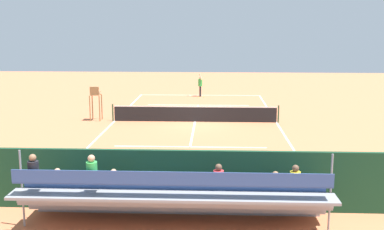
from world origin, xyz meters
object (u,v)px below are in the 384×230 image
at_px(bleacher_stand, 173,197).
at_px(tennis_ball_near, 204,97).
at_px(umpire_chair, 95,100).
at_px(tennis_ball_far, 198,97).
at_px(courtside_bench, 244,186).
at_px(equipment_bag, 187,198).
at_px(tennis_player, 200,84).
at_px(tennis_racket, 190,96).
at_px(tennis_net, 195,114).

height_order(bleacher_stand, tennis_ball_near, bleacher_stand).
xyz_separation_m(umpire_chair, tennis_ball_far, (-6.08, -9.67, -1.28)).
bearing_deg(umpire_chair, courtside_bench, 121.95).
xyz_separation_m(equipment_bag, tennis_player, (0.23, -23.78, 0.84)).
bearing_deg(tennis_racket, courtside_bench, 97.22).
xyz_separation_m(tennis_racket, tennis_ball_near, (-1.19, 0.82, 0.02)).
distance_m(tennis_player, tennis_racket, 1.37).
height_order(courtside_bench, tennis_ball_far, courtside_bench).
bearing_deg(tennis_player, tennis_ball_near, 119.56).
bearing_deg(tennis_player, bleacher_stand, 89.84).
bearing_deg(equipment_bag, tennis_net, -88.87).
xyz_separation_m(courtside_bench, equipment_bag, (1.91, 0.13, -0.38)).
height_order(bleacher_stand, tennis_player, bleacher_stand).
bearing_deg(tennis_player, umpire_chair, 58.63).
xyz_separation_m(tennis_net, equipment_bag, (-0.26, 13.40, -0.32)).
distance_m(tennis_racket, tennis_ball_near, 1.45).
bearing_deg(tennis_ball_far, tennis_racket, -48.29).
height_order(tennis_ball_near, tennis_ball_far, same).
height_order(tennis_net, tennis_racket, tennis_net).
distance_m(courtside_bench, equipment_bag, 1.96).
height_order(courtside_bench, equipment_bag, courtside_bench).
relative_size(bleacher_stand, tennis_player, 4.70).
relative_size(tennis_net, tennis_player, 5.35).
height_order(tennis_racket, tennis_ball_far, tennis_ball_far).
bearing_deg(equipment_bag, bleacher_stand, 81.02).
xyz_separation_m(courtside_bench, tennis_player, (2.15, -23.65, 0.46)).
relative_size(equipment_bag, tennis_racket, 1.56).
bearing_deg(bleacher_stand, tennis_player, -90.16).
bearing_deg(tennis_net, tennis_ball_near, -91.97).
xyz_separation_m(courtside_bench, tennis_ball_far, (2.30, -23.10, -0.53)).
distance_m(bleacher_stand, tennis_ball_far, 25.18).
height_order(equipment_bag, tennis_player, tennis_player).
bearing_deg(umpire_chair, tennis_ball_near, -124.06).
xyz_separation_m(tennis_net, umpire_chair, (6.20, -0.16, 0.81)).
distance_m(umpire_chair, courtside_bench, 15.85).
bearing_deg(tennis_ball_far, tennis_player, -105.54).
bearing_deg(tennis_racket, tennis_net, 94.59).
bearing_deg(tennis_net, equipment_bag, 91.13).
relative_size(tennis_net, umpire_chair, 4.81).
height_order(bleacher_stand, tennis_ball_far, bleacher_stand).
relative_size(bleacher_stand, courtside_bench, 5.03).
distance_m(tennis_net, tennis_ball_near, 9.85).
xyz_separation_m(tennis_player, tennis_racket, (0.89, -0.28, -1.00)).
bearing_deg(tennis_net, courtside_bench, 99.32).
xyz_separation_m(bleacher_stand, umpire_chair, (6.16, -15.49, 0.38)).
relative_size(bleacher_stand, equipment_bag, 10.07).
relative_size(tennis_player, tennis_racket, 3.33).
bearing_deg(tennis_net, tennis_ball_far, -89.29).
xyz_separation_m(tennis_ball_near, tennis_ball_far, (0.46, -0.00, 0.00)).
bearing_deg(tennis_ball_far, bleacher_stand, 90.18).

